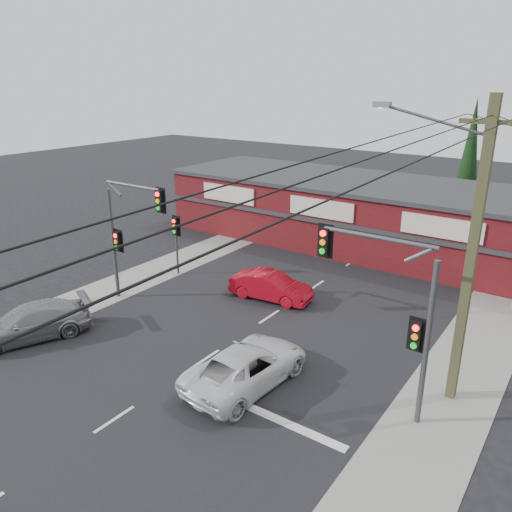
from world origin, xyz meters
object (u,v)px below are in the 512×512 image
Objects in this scene: white_suv at (247,366)px; silver_suv at (29,322)px; utility_pole at (468,248)px; shop_building at (364,213)px; red_sedan at (271,286)px.

white_suv is 1.04× the size of silver_suv.
silver_suv is at bearing 19.30° from white_suv.
utility_pole is (15.51, 5.97, 4.67)m from silver_suv.
silver_suv is at bearing -107.14° from shop_building.
utility_pole is (9.43, -3.19, 4.72)m from red_sedan.
red_sedan is (-3.34, 6.59, -0.04)m from white_suv.
shop_building is (-3.27, 17.40, 1.42)m from white_suv.
silver_suv reaches higher than red_sedan.
utility_pole is at bearing -146.73° from white_suv.
utility_pole is at bearing -56.24° from shop_building.
red_sedan is at bearing -59.03° from white_suv.
red_sedan is 11.01m from utility_pole.
utility_pole reaches higher than shop_building.
white_suv is 17.76m from shop_building.
shop_building is at bearing -75.26° from white_suv.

